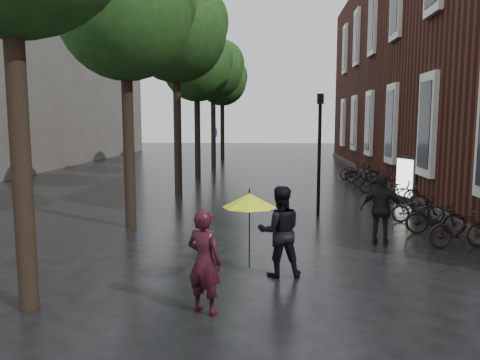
# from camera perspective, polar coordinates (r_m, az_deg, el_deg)

# --- Properties ---
(ground) EXTENTS (120.00, 120.00, 0.00)m
(ground) POSITION_cam_1_polar(r_m,az_deg,el_deg) (7.03, 3.12, -19.36)
(ground) COLOR black
(brick_building) EXTENTS (10.20, 33.20, 12.00)m
(brick_building) POSITION_cam_1_polar(r_m,az_deg,el_deg) (27.91, 26.58, 12.35)
(brick_building) COLOR #38160F
(brick_building) RESTS_ON ground
(street_trees) EXTENTS (4.33, 34.03, 8.91)m
(street_trees) POSITION_cam_1_polar(r_m,az_deg,el_deg) (22.80, -6.48, 15.25)
(street_trees) COLOR black
(street_trees) RESTS_ON ground
(person_burgundy) EXTENTS (0.75, 0.64, 1.73)m
(person_burgundy) POSITION_cam_1_polar(r_m,az_deg,el_deg) (7.76, -4.38, -9.89)
(person_burgundy) COLOR black
(person_burgundy) RESTS_ON ground
(person_black) EXTENTS (0.99, 0.82, 1.85)m
(person_black) POSITION_cam_1_polar(r_m,az_deg,el_deg) (9.53, 4.86, -6.25)
(person_black) COLOR black
(person_black) RESTS_ON ground
(lime_umbrella) EXTENTS (0.98, 0.98, 1.45)m
(lime_umbrella) POSITION_cam_1_polar(r_m,az_deg,el_deg) (8.35, 1.15, -2.49)
(lime_umbrella) COLOR black
(lime_umbrella) RESTS_ON ground
(pedestrian_walking) EXTENTS (1.14, 0.72, 1.80)m
(pedestrian_walking) POSITION_cam_1_polar(r_m,az_deg,el_deg) (12.45, 16.91, -3.46)
(pedestrian_walking) COLOR black
(pedestrian_walking) RESTS_ON ground
(parked_bicycles) EXTENTS (2.06, 14.65, 1.02)m
(parked_bicycles) POSITION_cam_1_polar(r_m,az_deg,el_deg) (19.59, 17.50, -0.96)
(parked_bicycles) COLOR black
(parked_bicycles) RESTS_ON ground
(ad_lightbox) EXTENTS (0.27, 1.18, 1.78)m
(ad_lightbox) POSITION_cam_1_polar(r_m,az_deg,el_deg) (19.32, 19.77, 0.13)
(ad_lightbox) COLOR black
(ad_lightbox) RESTS_ON ground
(lamp_post) EXTENTS (0.21, 0.21, 4.01)m
(lamp_post) POSITION_cam_1_polar(r_m,az_deg,el_deg) (15.57, 9.66, 4.53)
(lamp_post) COLOR black
(lamp_post) RESTS_ON ground
(cycle_sign) EXTENTS (0.15, 0.51, 2.81)m
(cycle_sign) POSITION_cam_1_polar(r_m,az_deg,el_deg) (24.19, -3.09, 4.19)
(cycle_sign) COLOR #262628
(cycle_sign) RESTS_ON ground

